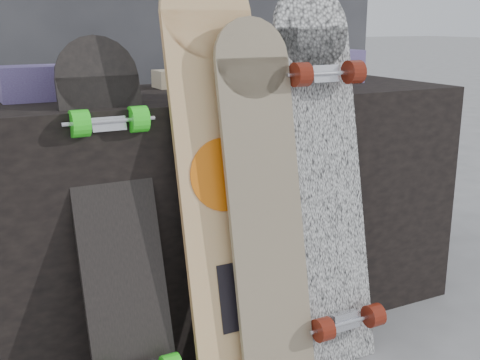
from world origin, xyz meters
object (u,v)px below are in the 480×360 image
vendor_table (225,204)px  skateboard_dark (118,221)px  longboard_geisha (222,168)px  longboard_celtic (264,195)px  longboard_cascadia (326,171)px

vendor_table → skateboard_dark: size_ratio=1.61×
vendor_table → longboard_geisha: bearing=-116.7°
longboard_geisha → longboard_celtic: longboard_geisha is taller
longboard_geisha → skateboard_dark: 0.32m
longboard_celtic → skateboard_dark: (-0.40, 0.09, -0.04)m
longboard_celtic → skateboard_dark: size_ratio=1.05×
longboard_geisha → longboard_cascadia: (0.33, -0.03, -0.04)m
longboard_geisha → longboard_celtic: 0.14m
longboard_cascadia → longboard_geisha: bearing=175.3°
vendor_table → longboard_geisha: 0.46m
vendor_table → longboard_geisha: longboard_geisha is taller
longboard_geisha → longboard_celtic: size_ratio=1.14×
longboard_geisha → longboard_cascadia: longboard_geisha is taller
longboard_celtic → longboard_cascadia: 0.24m
vendor_table → longboard_celtic: size_ratio=1.54×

